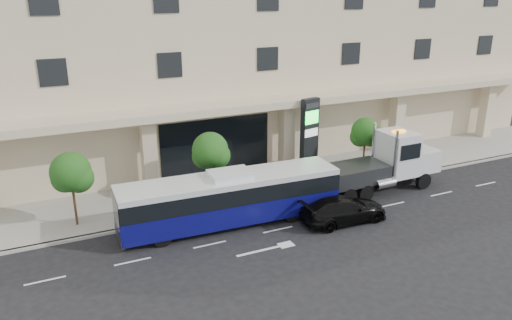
{
  "coord_description": "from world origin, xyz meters",
  "views": [
    {
      "loc": [
        -11.64,
        -23.47,
        12.66
      ],
      "look_at": [
        0.31,
        2.0,
        2.95
      ],
      "focal_mm": 35.0,
      "sensor_mm": 36.0,
      "label": 1
    }
  ],
  "objects_px": {
    "city_bus": "(230,198)",
    "signage_pylon": "(309,136)",
    "black_sedan": "(344,210)",
    "tow_truck": "(386,164)"
  },
  "relations": [
    {
      "from": "tow_truck",
      "to": "signage_pylon",
      "type": "xyz_separation_m",
      "value": [
        -3.2,
        4.41,
        1.12
      ]
    },
    {
      "from": "tow_truck",
      "to": "signage_pylon",
      "type": "height_order",
      "value": "signage_pylon"
    },
    {
      "from": "city_bus",
      "to": "tow_truck",
      "type": "height_order",
      "value": "tow_truck"
    },
    {
      "from": "city_bus",
      "to": "signage_pylon",
      "type": "distance_m",
      "value": 9.41
    },
    {
      "from": "city_bus",
      "to": "black_sedan",
      "type": "bearing_deg",
      "value": -20.21
    },
    {
      "from": "black_sedan",
      "to": "signage_pylon",
      "type": "bearing_deg",
      "value": -13.56
    },
    {
      "from": "tow_truck",
      "to": "black_sedan",
      "type": "height_order",
      "value": "tow_truck"
    },
    {
      "from": "tow_truck",
      "to": "black_sedan",
      "type": "relative_size",
      "value": 1.85
    },
    {
      "from": "tow_truck",
      "to": "black_sedan",
      "type": "xyz_separation_m",
      "value": [
        -5.22,
        -2.92,
        -1.04
      ]
    },
    {
      "from": "black_sedan",
      "to": "city_bus",
      "type": "bearing_deg",
      "value": 69.18
    }
  ]
}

